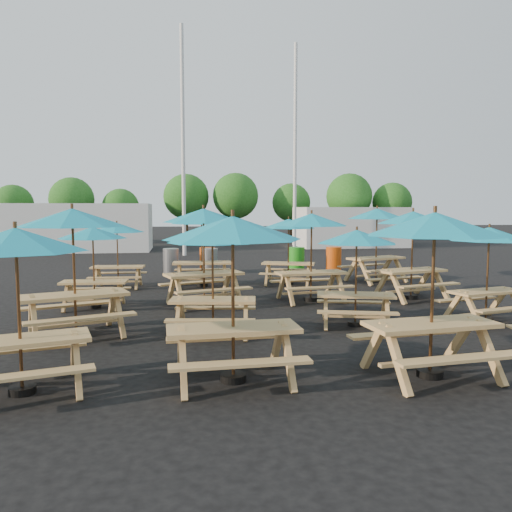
{
  "coord_description": "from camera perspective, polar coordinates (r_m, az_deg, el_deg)",
  "views": [
    {
      "loc": [
        -2.17,
        -12.92,
        2.47
      ],
      "look_at": [
        0.0,
        1.5,
        1.1
      ],
      "focal_mm": 35.0,
      "sensor_mm": 36.0,
      "label": 1
    }
  ],
  "objects": [
    {
      "name": "ground",
      "position": [
        13.34,
        0.97,
        -5.31
      ],
      "size": [
        120.0,
        120.0,
        0.0
      ],
      "primitive_type": "plane",
      "color": "black",
      "rests_on": "ground"
    },
    {
      "name": "picnic_unit_0",
      "position": [
        7.25,
        -25.73,
        0.53
      ],
      "size": [
        2.27,
        2.27,
        2.25
      ],
      "rotation": [
        0.0,
        0.0,
        0.26
      ],
      "color": "tan",
      "rests_on": "ground"
    },
    {
      "name": "picnic_unit_1",
      "position": [
        10.19,
        -20.23,
        3.21
      ],
      "size": [
        2.64,
        2.64,
        2.51
      ],
      "rotation": [
        0.0,
        0.0,
        0.35
      ],
      "color": "tan",
      "rests_on": "ground"
    },
    {
      "name": "picnic_unit_2",
      "position": [
        13.0,
        -18.15,
        1.95
      ],
      "size": [
        1.77,
        1.77,
        2.05
      ],
      "rotation": [
        0.0,
        0.0,
        -0.05
      ],
      "color": "tan",
      "rests_on": "ground"
    },
    {
      "name": "picnic_unit_3",
      "position": [
        16.19,
        -15.6,
        2.66
      ],
      "size": [
        1.8,
        1.8,
        2.06
      ],
      "rotation": [
        0.0,
        0.0,
        -0.07
      ],
      "color": "tan",
      "rests_on": "ground"
    },
    {
      "name": "picnic_unit_4",
      "position": [
        7.01,
        -2.68,
        1.93
      ],
      "size": [
        2.06,
        2.06,
        2.4
      ],
      "rotation": [
        0.0,
        0.0,
        0.04
      ],
      "color": "tan",
      "rests_on": "ground"
    },
    {
      "name": "picnic_unit_5",
      "position": [
        9.73,
        -5.01,
        1.57
      ],
      "size": [
        2.0,
        2.0,
        2.14
      ],
      "rotation": [
        0.0,
        0.0,
        -0.15
      ],
      "color": "tan",
      "rests_on": "ground"
    },
    {
      "name": "picnic_unit_6",
      "position": [
        12.79,
        -6.02,
        3.89
      ],
      "size": [
        2.59,
        2.59,
        2.51
      ],
      "rotation": [
        0.0,
        0.0,
        0.31
      ],
      "color": "tan",
      "rests_on": "ground"
    },
    {
      "name": "picnic_unit_7",
      "position": [
        15.98,
        -6.24,
        3.71
      ],
      "size": [
        2.05,
        2.05,
        2.36
      ],
      "rotation": [
        0.0,
        0.0,
        -0.06
      ],
      "color": "tan",
      "rests_on": "ground"
    },
    {
      "name": "picnic_unit_8",
      "position": [
        7.64,
        19.71,
        2.25
      ],
      "size": [
        2.23,
        2.23,
        2.45
      ],
      "rotation": [
        0.0,
        0.0,
        0.11
      ],
      "color": "tan",
      "rests_on": "ground"
    },
    {
      "name": "picnic_unit_9",
      "position": [
        10.66,
        11.42,
        1.45
      ],
      "size": [
        2.09,
        2.09,
        2.06
      ],
      "rotation": [
        0.0,
        0.0,
        -0.27
      ],
      "color": "tan",
      "rests_on": "ground"
    },
    {
      "name": "picnic_unit_10",
      "position": [
        13.4,
        6.36,
        3.48
      ],
      "size": [
        2.17,
        2.17,
        2.38
      ],
      "rotation": [
        0.0,
        0.0,
        0.12
      ],
      "color": "tan",
      "rests_on": "ground"
    },
    {
      "name": "picnic_unit_11",
      "position": [
        16.29,
        3.74,
        3.21
      ],
      "size": [
        2.27,
        2.27,
        2.18
      ],
      "rotation": [
        0.0,
        0.0,
        -0.33
      ],
      "color": "tan",
      "rests_on": "ground"
    },
    {
      "name": "picnic_unit_13",
      "position": [
        11.9,
        25.07,
        1.63
      ],
      "size": [
        2.07,
        2.07,
        2.11
      ],
      "rotation": [
        0.0,
        0.0,
        0.22
      ],
      "color": "tan",
      "rests_on": "ground"
    },
    {
      "name": "picnic_unit_14",
      "position": [
        14.3,
        17.5,
        3.57
      ],
      "size": [
        2.45,
        2.45,
        2.44
      ],
      "rotation": [
        0.0,
        0.0,
        0.26
      ],
      "color": "tan",
      "rests_on": "ground"
    },
    {
      "name": "picnic_unit_15",
      "position": [
        17.37,
        13.66,
        4.18
      ],
      "size": [
        2.65,
        2.65,
        2.52
      ],
      "rotation": [
        0.0,
        0.0,
        0.34
      ],
      "color": "tan",
      "rests_on": "ground"
    },
    {
      "name": "waste_bin_0",
      "position": [
        19.34,
        -9.68,
        -0.6
      ],
      "size": [
        0.61,
        0.61,
        0.98
      ],
      "primitive_type": "cylinder",
      "color": "gray",
      "rests_on": "ground"
    },
    {
      "name": "waste_bin_1",
      "position": [
        19.16,
        -5.29,
        -0.59
      ],
      "size": [
        0.61,
        0.61,
        0.98
      ],
      "primitive_type": "cylinder",
      "color": "gray",
      "rests_on": "ground"
    },
    {
      "name": "waste_bin_2",
      "position": [
        19.64,
        -5.57,
        -0.45
      ],
      "size": [
        0.61,
        0.61,
        0.98
      ],
      "primitive_type": "cylinder",
      "color": "#D04A0C",
      "rests_on": "ground"
    },
    {
      "name": "waste_bin_3",
      "position": [
        19.76,
        4.68,
        -0.41
      ],
      "size": [
        0.61,
        0.61,
        0.98
      ],
      "primitive_type": "cylinder",
      "color": "#218D19",
      "rests_on": "ground"
    },
    {
      "name": "waste_bin_4",
      "position": [
        20.11,
        8.87,
        -0.36
      ],
      "size": [
        0.61,
        0.61,
        0.98
      ],
      "primitive_type": "cylinder",
      "color": "#D04A0C",
      "rests_on": "ground"
    },
    {
      "name": "mast_0",
      "position": [
        27.15,
        -8.34,
        12.78
      ],
      "size": [
        0.2,
        0.2,
        12.0
      ],
      "primitive_type": "cylinder",
      "color": "silver",
      "rests_on": "ground"
    },
    {
      "name": "mast_1",
      "position": [
        29.89,
        4.49,
        12.13
      ],
      "size": [
        0.2,
        0.2,
        12.0
      ],
      "primitive_type": "cylinder",
      "color": "silver",
      "rests_on": "ground"
    },
    {
      "name": "event_tent_0",
      "position": [
        31.49,
        -19.26,
        3.12
      ],
      "size": [
        8.0,
        4.0,
        2.8
      ],
      "primitive_type": "cube",
      "color": "silver",
      "rests_on": "ground"
    },
    {
      "name": "event_tent_1",
      "position": [
        33.84,
        10.73,
        3.29
      ],
      "size": [
        7.0,
        4.0,
        2.6
      ],
      "primitive_type": "cube",
      "color": "silver",
      "rests_on": "ground"
    },
    {
      "name": "tree_0",
      "position": [
        39.98,
        -26.01,
        5.34
      ],
      "size": [
        2.8,
        2.8,
        4.24
      ],
      "color": "#382314",
      "rests_on": "ground"
    },
    {
      "name": "tree_1",
      "position": [
        37.6,
        -20.31,
        6.07
      ],
      "size": [
        3.11,
        3.11,
        4.72
      ],
      "color": "#382314",
      "rests_on": "ground"
    },
    {
      "name": "tree_2",
      "position": [
        36.82,
        -15.22,
        5.42
      ],
      "size": [
        2.59,
        2.59,
        3.93
      ],
      "color": "#382314",
      "rests_on": "ground"
    },
    {
      "name": "tree_3",
      "position": [
        37.65,
        -7.98,
        6.74
      ],
      "size": [
        3.36,
        3.36,
        5.09
      ],
      "color": "#382314",
      "rests_on": "ground"
    },
    {
      "name": "tree_4",
      "position": [
        37.42,
        -2.34,
        6.87
      ],
      "size": [
        3.41,
        3.41,
        5.17
      ],
      "color": "#382314",
      "rests_on": "ground"
    },
    {
      "name": "tree_5",
      "position": [
        38.53,
        4.04,
        6.1
      ],
      "size": [
        2.94,
        2.94,
        4.45
      ],
      "color": "#382314",
      "rests_on": "ground"
    },
    {
      "name": "tree_6",
      "position": [
        37.92,
        10.6,
        6.72
      ],
      "size": [
        3.38,
        3.38,
        5.13
      ],
      "color": "#382314",
      "rests_on": "ground"
    },
    {
      "name": "tree_7",
      "position": [
        39.18,
        15.3,
        5.94
      ],
      "size": [
        2.95,
        2.95,
        4.48
      ],
      "color": "#382314",
      "rests_on": "ground"
    }
  ]
}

